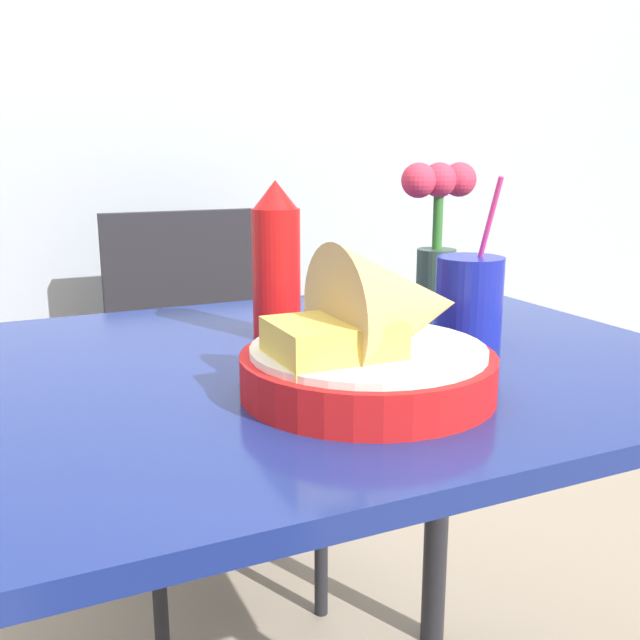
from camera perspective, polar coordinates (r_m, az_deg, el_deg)
name	(u,v)px	position (r m, az deg, el deg)	size (l,w,h in m)	color
wall_window	(121,37)	(1.96, -15.62, 20.97)	(7.00, 0.06, 2.60)	#9EA8B7
dining_table	(300,450)	(0.95, -1.60, -10.34)	(1.00, 0.75, 0.77)	navy
chair_far_window	(202,371)	(1.70, -9.42, -4.03)	(0.40, 0.40, 0.89)	black
food_basket	(378,341)	(0.77, 4.67, -1.72)	(0.28, 0.28, 0.17)	red
ketchup_bottle	(276,262)	(0.99, -3.52, 4.63)	(0.07, 0.07, 0.22)	red
drink_cup	(469,303)	(0.99, 11.82, 1.33)	(0.09, 0.09, 0.23)	#192399
flower_vase	(437,229)	(1.14, 9.38, 7.22)	(0.13, 0.06, 0.24)	#2D4738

